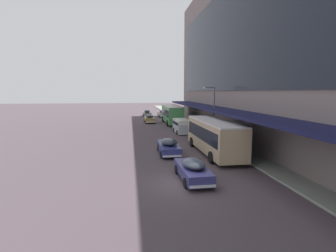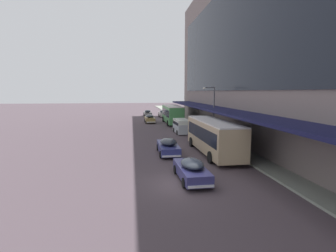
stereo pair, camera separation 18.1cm
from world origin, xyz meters
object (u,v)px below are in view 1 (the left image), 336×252
(transit_bus_kerbside_front, at_px, (172,113))
(vw_van, at_px, (181,125))
(sedan_lead_mid, at_px, (147,113))
(sedan_second_mid, at_px, (163,113))
(pedestrian_at_kerb, at_px, (238,142))
(sedan_far_back, at_px, (149,119))
(street_lamp, at_px, (213,108))
(sedan_oncoming_front, at_px, (193,169))
(fire_hydrant, at_px, (220,137))
(transit_bus_kerbside_rear, at_px, (214,135))
(sedan_trailing_mid, at_px, (169,146))

(transit_bus_kerbside_front, relative_size, vw_van, 2.20)
(sedan_lead_mid, height_order, sedan_second_mid, sedan_lead_mid)
(sedan_lead_mid, bearing_deg, pedestrian_at_kerb, -81.07)
(sedan_far_back, relative_size, street_lamp, 0.72)
(sedan_oncoming_front, height_order, fire_hydrant, sedan_oncoming_front)
(transit_bus_kerbside_rear, distance_m, fire_hydrant, 6.46)
(sedan_second_mid, xyz_separation_m, vw_van, (-0.32, -24.29, 0.33))
(sedan_trailing_mid, relative_size, sedan_second_mid, 1.04)
(transit_bus_kerbside_rear, bearing_deg, vw_van, 92.77)
(street_lamp, bearing_deg, sedan_far_back, 108.89)
(transit_bus_kerbside_front, distance_m, fire_hydrant, 18.11)
(sedan_trailing_mid, xyz_separation_m, sedan_second_mid, (3.91, 36.43, 0.03))
(vw_van, xyz_separation_m, fire_hydrant, (3.28, -6.93, -0.60))
(vw_van, xyz_separation_m, pedestrian_at_kerb, (2.89, -13.05, 0.08))
(sedan_lead_mid, height_order, sedan_oncoming_front, sedan_lead_mid)
(transit_bus_kerbside_rear, bearing_deg, sedan_second_mid, 90.45)
(sedan_second_mid, relative_size, street_lamp, 0.77)
(sedan_oncoming_front, distance_m, fire_hydrant, 14.22)
(transit_bus_kerbside_rear, bearing_deg, transit_bus_kerbside_front, 90.51)
(transit_bus_kerbside_front, bearing_deg, sedan_trailing_mid, -99.85)
(sedan_far_back, bearing_deg, transit_bus_kerbside_rear, -80.66)
(sedan_far_back, bearing_deg, vw_van, -74.44)
(sedan_oncoming_front, xyz_separation_m, pedestrian_at_kerb, (5.97, 6.60, 0.45))
(pedestrian_at_kerb, distance_m, street_lamp, 7.94)
(transit_bus_kerbside_front, bearing_deg, pedestrian_at_kerb, -84.06)
(sedan_far_back, bearing_deg, sedan_lead_mid, 88.34)
(transit_bus_kerbside_front, distance_m, sedan_second_mid, 13.45)
(transit_bus_kerbside_front, bearing_deg, fire_hydrant, -80.85)
(transit_bus_kerbside_rear, distance_m, sedan_second_mid, 36.98)
(transit_bus_kerbside_front, relative_size, street_lamp, 1.61)
(transit_bus_kerbside_front, height_order, sedan_second_mid, transit_bus_kerbside_front)
(vw_van, bearing_deg, sedan_oncoming_front, -98.89)
(fire_hydrant, bearing_deg, sedan_lead_mid, 101.21)
(pedestrian_at_kerb, height_order, fire_hydrant, pedestrian_at_kerb)
(sedan_trailing_mid, relative_size, sedan_oncoming_front, 1.06)
(sedan_lead_mid, bearing_deg, sedan_oncoming_front, -89.82)
(vw_van, height_order, pedestrian_at_kerb, pedestrian_at_kerb)
(vw_van, relative_size, pedestrian_at_kerb, 2.47)
(pedestrian_at_kerb, xyz_separation_m, fire_hydrant, (0.38, 6.12, -0.69))
(sedan_second_mid, bearing_deg, pedestrian_at_kerb, -86.06)
(street_lamp, bearing_deg, sedan_oncoming_front, -112.38)
(vw_van, height_order, street_lamp, street_lamp)
(transit_bus_kerbside_rear, height_order, street_lamp, street_lamp)
(sedan_far_back, xyz_separation_m, vw_van, (3.59, -12.90, 0.32))
(sedan_oncoming_front, bearing_deg, sedan_trailing_mid, 93.95)
(transit_bus_kerbside_rear, relative_size, fire_hydrant, 14.88)
(transit_bus_kerbside_front, bearing_deg, sedan_far_back, 153.37)
(sedan_trailing_mid, distance_m, vw_van, 12.66)
(transit_bus_kerbside_front, relative_size, fire_hydrant, 14.44)
(transit_bus_kerbside_rear, xyz_separation_m, sedan_far_back, (-4.21, 25.56, -1.05))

